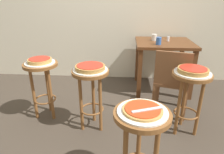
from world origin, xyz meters
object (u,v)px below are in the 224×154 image
at_px(serving_plate_leftside, 90,70).
at_px(serving_plate_middle, 193,73).
at_px(stool_foreground, 141,134).
at_px(wooden_chair, 172,80).
at_px(stool_rear, 42,78).
at_px(pizza_rear, 40,60).
at_px(stool_leftside, 91,86).
at_px(condiment_shaker, 168,39).
at_px(pizza_leftside, 90,67).
at_px(pizza_server_knife, 148,110).
at_px(pizza_middle, 193,70).
at_px(serving_plate_rear, 40,63).
at_px(serving_plate_foreground, 142,112).
at_px(cup_far_edge, 154,37).
at_px(dining_table, 164,50).
at_px(cup_near_edge, 159,41).
at_px(pizza_foreground, 143,110).
at_px(stool_middle, 190,89).

bearing_deg(serving_plate_leftside, serving_plate_middle, -0.61).
relative_size(stool_foreground, wooden_chair, 0.83).
xyz_separation_m(stool_rear, pizza_rear, (0.00, 0.00, 0.22)).
relative_size(stool_leftside, stool_rear, 1.00).
bearing_deg(condiment_shaker, wooden_chair, -94.79).
bearing_deg(condiment_shaker, serving_plate_middle, -87.96).
xyz_separation_m(pizza_leftside, pizza_server_knife, (0.52, -0.79, 0.00)).
bearing_deg(pizza_middle, stool_foreground, -125.84).
bearing_deg(stool_leftside, wooden_chair, 20.54).
bearing_deg(serving_plate_rear, serving_plate_foreground, -41.11).
relative_size(cup_far_edge, wooden_chair, 0.11).
bearing_deg(cup_far_edge, dining_table, -25.49).
relative_size(serving_plate_foreground, condiment_shaker, 4.82).
xyz_separation_m(pizza_rear, wooden_chair, (1.55, 0.16, -0.27)).
distance_m(stool_rear, cup_near_edge, 1.63).
distance_m(stool_foreground, pizza_leftside, 0.94).
bearing_deg(pizza_server_knife, serving_plate_middle, 35.70).
distance_m(stool_foreground, pizza_foreground, 0.20).
xyz_separation_m(stool_foreground, pizza_middle, (0.55, 0.76, 0.22)).
relative_size(serving_plate_rear, pizza_server_knife, 1.55).
height_order(serving_plate_foreground, wooden_chair, wooden_chair).
height_order(cup_far_edge, wooden_chair, cup_far_edge).
height_order(dining_table, cup_far_edge, cup_far_edge).
distance_m(stool_foreground, cup_far_edge, 1.99).
bearing_deg(serving_plate_middle, dining_table, 95.05).
bearing_deg(wooden_chair, serving_plate_leftside, -159.46).
bearing_deg(stool_rear, pizza_middle, -6.86).
height_order(serving_plate_middle, stool_rear, serving_plate_middle).
xyz_separation_m(cup_near_edge, cup_far_edge, (-0.03, 0.27, -0.00)).
xyz_separation_m(pizza_foreground, pizza_leftside, (-0.49, 0.77, 0.01)).
bearing_deg(pizza_server_knife, condiment_shaker, 55.34).
height_order(serving_plate_rear, dining_table, dining_table).
distance_m(stool_middle, serving_plate_middle, 0.19).
xyz_separation_m(stool_middle, cup_far_edge, (-0.25, 1.18, 0.31)).
xyz_separation_m(pizza_leftside, stool_rear, (-0.62, 0.19, -0.22)).
xyz_separation_m(pizza_middle, pizza_rear, (-1.65, 0.20, 0.00)).
distance_m(stool_middle, cup_near_edge, 0.98).
bearing_deg(cup_near_edge, serving_plate_middle, -76.49).
distance_m(pizza_middle, cup_far_edge, 1.20).
relative_size(serving_plate_middle, serving_plate_leftside, 1.00).
distance_m(serving_plate_rear, cup_near_edge, 1.61).
height_order(serving_plate_middle, pizza_middle, pizza_middle).
distance_m(stool_middle, wooden_chair, 0.38).
bearing_deg(pizza_rear, dining_table, 30.19).
distance_m(serving_plate_rear, condiment_shaker, 1.87).
bearing_deg(serving_plate_middle, pizza_rear, 173.14).
distance_m(pizza_leftside, pizza_server_knife, 0.95).
bearing_deg(stool_foreground, stool_middle, 54.16).
xyz_separation_m(stool_foreground, stool_leftside, (-0.49, 0.77, 0.00)).
bearing_deg(cup_near_edge, stool_middle, -76.49).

